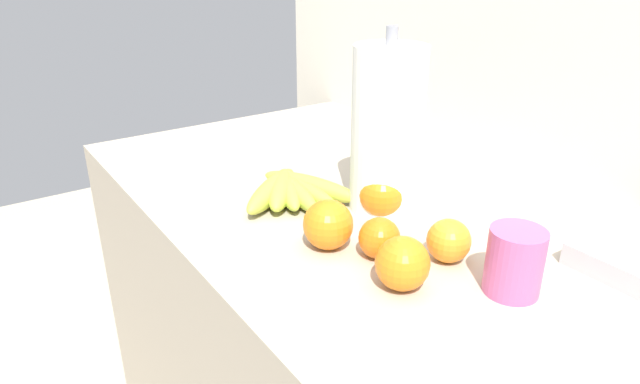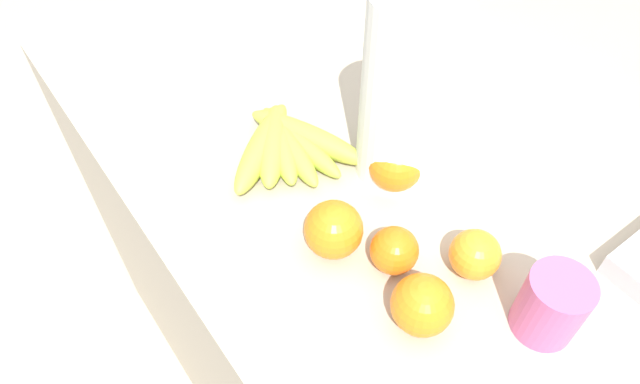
{
  "view_description": "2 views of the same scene",
  "coord_description": "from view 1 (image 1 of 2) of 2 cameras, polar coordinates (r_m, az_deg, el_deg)",
  "views": [
    {
      "loc": [
        0.4,
        -0.62,
        1.36
      ],
      "look_at": [
        -0.33,
        -0.11,
        0.96
      ],
      "focal_mm": 31.12,
      "sensor_mm": 36.0,
      "label": 1
    },
    {
      "loc": [
        0.12,
        -0.45,
        1.55
      ],
      "look_at": [
        -0.3,
        -0.14,
        0.94
      ],
      "focal_mm": 31.55,
      "sensor_mm": 36.0,
      "label": 2
    }
  ],
  "objects": [
    {
      "name": "orange_right",
      "position": [
        0.84,
        6.13,
        -4.75
      ],
      "size": [
        0.06,
        0.06,
        0.06
      ],
      "primitive_type": "sphere",
      "color": "orange",
      "rests_on": "counter"
    },
    {
      "name": "orange_front",
      "position": [
        0.97,
        6.37,
        -0.24
      ],
      "size": [
        0.08,
        0.08,
        0.08
      ],
      "primitive_type": "sphere",
      "color": "orange",
      "rests_on": "counter"
    },
    {
      "name": "orange_back_right",
      "position": [
        0.85,
        13.09,
        -4.9
      ],
      "size": [
        0.07,
        0.07,
        0.07
      ],
      "primitive_type": "sphere",
      "color": "orange",
      "rests_on": "counter"
    },
    {
      "name": "paper_towel_roll",
      "position": [
        0.97,
        6.92,
        6.29
      ],
      "size": [
        0.13,
        0.13,
        0.32
      ],
      "color": "white",
      "rests_on": "counter"
    },
    {
      "name": "orange_back_left",
      "position": [
        0.86,
        0.84,
        -3.37
      ],
      "size": [
        0.08,
        0.08,
        0.08
      ],
      "primitive_type": "sphere",
      "color": "orange",
      "rests_on": "counter"
    },
    {
      "name": "mug",
      "position": [
        0.8,
        19.38,
        -6.76
      ],
      "size": [
        0.08,
        0.08,
        0.09
      ],
      "primitive_type": "cylinder",
      "color": "#BF568F",
      "rests_on": "counter"
    },
    {
      "name": "wall_back",
      "position": [
        1.3,
        28.62,
        -12.46
      ],
      "size": [
        2.32,
        0.06,
        1.3
      ],
      "primitive_type": "cube",
      "color": "silver",
      "rests_on": "ground"
    },
    {
      "name": "banana_bunch",
      "position": [
        1.04,
        -3.06,
        0.31
      ],
      "size": [
        0.21,
        0.22,
        0.04
      ],
      "color": "#B4C03F",
      "rests_on": "counter"
    },
    {
      "name": "orange_far_right",
      "position": [
        0.77,
        8.47,
        -7.28
      ],
      "size": [
        0.08,
        0.08,
        0.08
      ],
      "primitive_type": "sphere",
      "color": "orange",
      "rests_on": "counter"
    }
  ]
}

